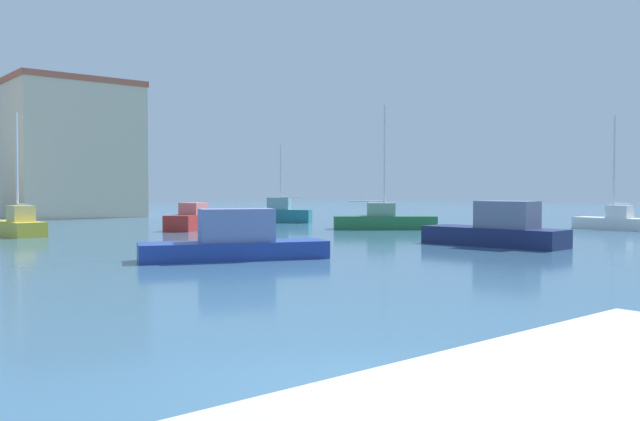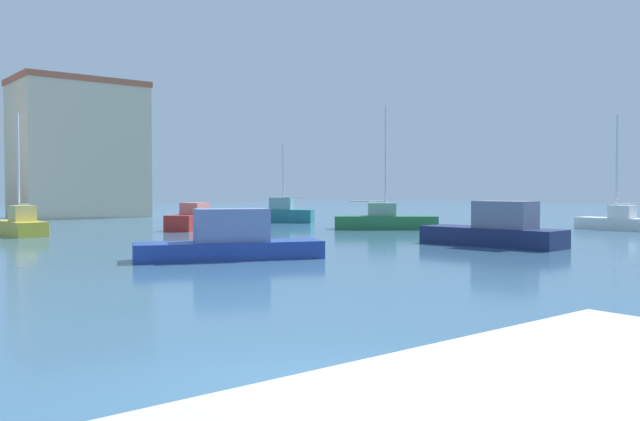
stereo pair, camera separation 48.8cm
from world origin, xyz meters
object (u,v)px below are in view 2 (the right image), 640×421
motorboat_navy_outer_mooring (495,230)px  sailboat_yellow_behind_lamppost (20,225)px  motorboat_blue_distant_east (230,241)px  sailboat_teal_inner_mooring (283,213)px  motorboat_red_far_left (198,219)px  sailboat_white_distant_north (617,221)px  sailboat_green_center_channel (385,220)px

motorboat_navy_outer_mooring → sailboat_yellow_behind_lamppost: 24.21m
motorboat_blue_distant_east → sailboat_teal_inner_mooring: sailboat_teal_inner_mooring is taller
motorboat_red_far_left → motorboat_navy_outer_mooring: bearing=-77.9°
motorboat_blue_distant_east → sailboat_yellow_behind_lamppost: 17.17m
sailboat_yellow_behind_lamppost → sailboat_white_distant_north: bearing=-30.9°
sailboat_green_center_channel → sailboat_white_distant_north: bearing=-41.3°
sailboat_white_distant_north → motorboat_blue_distant_east: 26.66m
motorboat_red_far_left → motorboat_navy_outer_mooring: motorboat_navy_outer_mooring is taller
motorboat_red_far_left → sailboat_green_center_channel: (8.67, -7.43, -0.01)m
sailboat_white_distant_north → motorboat_navy_outer_mooring: bearing=-171.6°
motorboat_blue_distant_east → motorboat_navy_outer_mooring: bearing=-13.2°
motorboat_blue_distant_east → sailboat_green_center_channel: (16.20, 8.71, -0.07)m
sailboat_white_distant_north → sailboat_green_center_channel: size_ratio=0.91×
motorboat_navy_outer_mooring → sailboat_green_center_channel: (4.64, 11.41, -0.13)m
sailboat_white_distant_north → motorboat_blue_distant_east: sailboat_white_distant_north is taller
sailboat_green_center_channel → sailboat_yellow_behind_lamppost: size_ratio=1.17×
motorboat_red_far_left → sailboat_green_center_channel: bearing=-40.6°
sailboat_white_distant_north → sailboat_yellow_behind_lamppost: sailboat_white_distant_north is taller
sailboat_teal_inner_mooring → motorboat_blue_distant_east: bearing=-130.1°
motorboat_navy_outer_mooring → motorboat_blue_distant_east: bearing=166.8°
sailboat_teal_inner_mooring → motorboat_red_far_left: bearing=-161.7°
sailboat_white_distant_north → motorboat_red_far_left: 25.33m
sailboat_green_center_channel → motorboat_red_far_left: bearing=139.4°
sailboat_white_distant_north → sailboat_green_center_channel: bearing=138.7°
sailboat_yellow_behind_lamppost → sailboat_green_center_channel: bearing=-23.8°
sailboat_white_distant_north → motorboat_navy_outer_mooring: (-15.09, -2.24, 0.16)m
sailboat_green_center_channel → sailboat_teal_inner_mooring: (-0.29, 10.20, 0.13)m
sailboat_teal_inner_mooring → sailboat_yellow_behind_lamppost: 18.55m
sailboat_teal_inner_mooring → sailboat_white_distant_north: bearing=-61.0°
motorboat_red_far_left → sailboat_green_center_channel: size_ratio=0.78×
motorboat_red_far_left → sailboat_yellow_behind_lamppost: sailboat_yellow_behind_lamppost is taller
sailboat_white_distant_north → sailboat_teal_inner_mooring: bearing=119.0°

